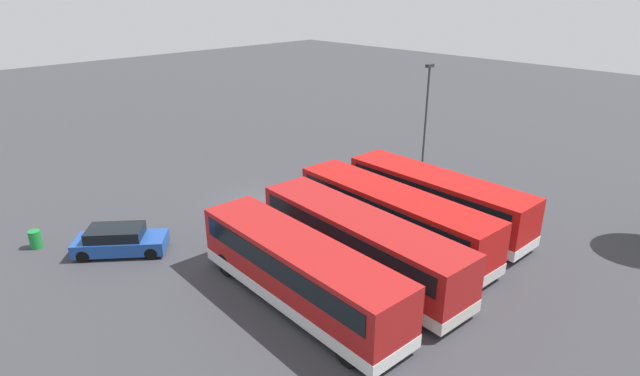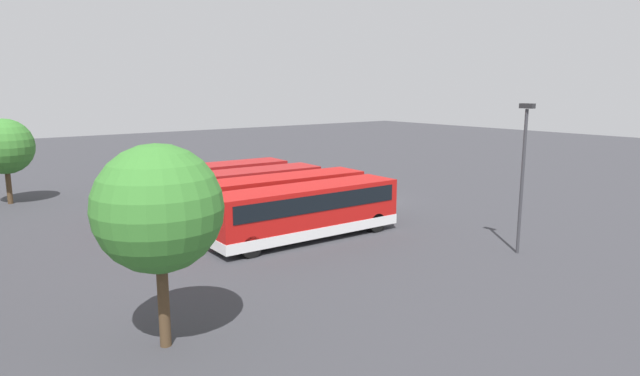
{
  "view_description": "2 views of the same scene",
  "coord_description": "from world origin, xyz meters",
  "px_view_note": "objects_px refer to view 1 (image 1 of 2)",
  "views": [
    {
      "loc": [
        17.73,
        24.07,
        12.84
      ],
      "look_at": [
        -2.39,
        3.25,
        1.2
      ],
      "focal_mm": 28.73,
      "sensor_mm": 36.0,
      "label": 1
    },
    {
      "loc": [
        -28.45,
        26.63,
        8.18
      ],
      "look_at": [
        -0.07,
        4.72,
        1.52
      ],
      "focal_mm": 30.42,
      "sensor_mm": 36.0,
      "label": 2
    }
  ],
  "objects_px": {
    "bus_single_deck_second": "(392,216)",
    "bus_single_deck_third": "(359,242)",
    "bus_single_deck_fourth": "(299,270)",
    "lamp_post_tall": "(427,106)",
    "waste_bin_yellow": "(35,239)",
    "car_hatchback_silver": "(119,241)",
    "bus_single_deck_near_end": "(437,198)"
  },
  "relations": [
    {
      "from": "bus_single_deck_second",
      "to": "bus_single_deck_third",
      "type": "relative_size",
      "value": 1.01
    },
    {
      "from": "bus_single_deck_fourth",
      "to": "lamp_post_tall",
      "type": "xyz_separation_m",
      "value": [
        -19.22,
        -7.29,
        2.77
      ]
    },
    {
      "from": "bus_single_deck_third",
      "to": "lamp_post_tall",
      "type": "bearing_deg",
      "value": -154.58
    },
    {
      "from": "lamp_post_tall",
      "to": "waste_bin_yellow",
      "type": "relative_size",
      "value": 7.83
    },
    {
      "from": "car_hatchback_silver",
      "to": "waste_bin_yellow",
      "type": "height_order",
      "value": "car_hatchback_silver"
    },
    {
      "from": "bus_single_deck_second",
      "to": "car_hatchback_silver",
      "type": "bearing_deg",
      "value": -39.87
    },
    {
      "from": "bus_single_deck_fourth",
      "to": "bus_single_deck_second",
      "type": "bearing_deg",
      "value": -174.61
    },
    {
      "from": "bus_single_deck_near_end",
      "to": "bus_single_deck_fourth",
      "type": "height_order",
      "value": "same"
    },
    {
      "from": "bus_single_deck_third",
      "to": "bus_single_deck_second",
      "type": "bearing_deg",
      "value": -167.38
    },
    {
      "from": "bus_single_deck_third",
      "to": "waste_bin_yellow",
      "type": "xyz_separation_m",
      "value": [
        10.22,
        -13.34,
        -1.15
      ]
    },
    {
      "from": "car_hatchback_silver",
      "to": "waste_bin_yellow",
      "type": "relative_size",
      "value": 4.85
    },
    {
      "from": "bus_single_deck_near_end",
      "to": "bus_single_deck_second",
      "type": "height_order",
      "value": "same"
    },
    {
      "from": "lamp_post_tall",
      "to": "waste_bin_yellow",
      "type": "xyz_separation_m",
      "value": [
        25.75,
        -5.96,
        -3.91
      ]
    },
    {
      "from": "bus_single_deck_fourth",
      "to": "lamp_post_tall",
      "type": "bearing_deg",
      "value": -159.24
    },
    {
      "from": "bus_single_deck_near_end",
      "to": "car_hatchback_silver",
      "type": "relative_size",
      "value": 2.41
    },
    {
      "from": "bus_single_deck_near_end",
      "to": "bus_single_deck_second",
      "type": "distance_m",
      "value": 3.62
    },
    {
      "from": "bus_single_deck_fourth",
      "to": "car_hatchback_silver",
      "type": "height_order",
      "value": "bus_single_deck_fourth"
    },
    {
      "from": "waste_bin_yellow",
      "to": "bus_single_deck_second",
      "type": "bearing_deg",
      "value": 137.29
    },
    {
      "from": "bus_single_deck_third",
      "to": "car_hatchback_silver",
      "type": "bearing_deg",
      "value": -53.05
    },
    {
      "from": "bus_single_deck_second",
      "to": "waste_bin_yellow",
      "type": "height_order",
      "value": "bus_single_deck_second"
    },
    {
      "from": "bus_single_deck_second",
      "to": "waste_bin_yellow",
      "type": "xyz_separation_m",
      "value": [
        13.63,
        -12.58,
        -1.15
      ]
    },
    {
      "from": "bus_single_deck_fourth",
      "to": "waste_bin_yellow",
      "type": "relative_size",
      "value": 11.75
    },
    {
      "from": "bus_single_deck_second",
      "to": "lamp_post_tall",
      "type": "relative_size",
      "value": 1.59
    },
    {
      "from": "bus_single_deck_near_end",
      "to": "waste_bin_yellow",
      "type": "bearing_deg",
      "value": -36.68
    },
    {
      "from": "bus_single_deck_second",
      "to": "bus_single_deck_fourth",
      "type": "bearing_deg",
      "value": 5.39
    },
    {
      "from": "bus_single_deck_fourth",
      "to": "waste_bin_yellow",
      "type": "height_order",
      "value": "bus_single_deck_fourth"
    },
    {
      "from": "car_hatchback_silver",
      "to": "bus_single_deck_near_end",
      "type": "bearing_deg",
      "value": 147.26
    },
    {
      "from": "bus_single_deck_second",
      "to": "bus_single_deck_fourth",
      "type": "xyz_separation_m",
      "value": [
        7.1,
        0.67,
        -0.0
      ]
    },
    {
      "from": "lamp_post_tall",
      "to": "bus_single_deck_near_end",
      "type": "bearing_deg",
      "value": 38.95
    },
    {
      "from": "bus_single_deck_near_end",
      "to": "bus_single_deck_fourth",
      "type": "xyz_separation_m",
      "value": [
        10.72,
        0.41,
        0.0
      ]
    },
    {
      "from": "car_hatchback_silver",
      "to": "waste_bin_yellow",
      "type": "distance_m",
      "value": 4.66
    },
    {
      "from": "bus_single_deck_third",
      "to": "waste_bin_yellow",
      "type": "relative_size",
      "value": 12.33
    }
  ]
}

